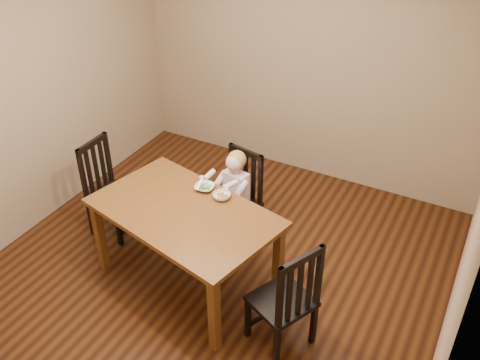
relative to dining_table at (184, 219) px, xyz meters
The scene contains 9 objects.
room 0.72m from the dining_table, 56.99° to the left, with size 4.01×4.01×2.71m.
dining_table is the anchor object (origin of this frame).
chair_child 0.81m from the dining_table, 82.45° to the left, with size 0.48×0.46×0.95m.
chair_left 1.14m from the dining_table, 165.43° to the left, with size 0.41×0.43×0.99m.
chair_right 1.11m from the dining_table, 13.07° to the right, with size 0.56×0.57×1.01m.
toddler 0.73m from the dining_table, 82.67° to the left, with size 0.31×0.39×0.53m, color white, non-canonical shape.
bowl_peas 0.37m from the dining_table, 91.26° to the left, with size 0.17×0.17×0.04m, color white.
bowl_veg 0.38m from the dining_table, 57.38° to the left, with size 0.16×0.16×0.05m, color white.
fork 0.37m from the dining_table, 98.55° to the left, with size 0.03×0.13×0.05m.
Camera 1 is at (1.94, -3.18, 3.48)m, focal length 40.00 mm.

